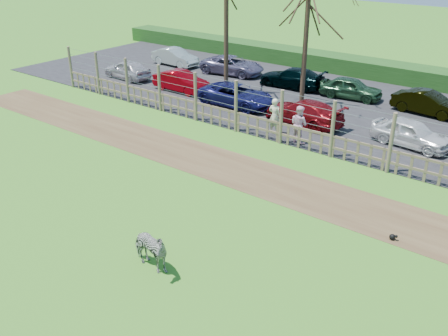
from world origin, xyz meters
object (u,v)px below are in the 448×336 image
Objects in this scene: car_8 at (232,65)px; crow at (393,237)px; car_10 at (351,88)px; zebra at (149,250)px; car_11 at (428,103)px; visitor_b at (299,124)px; car_3 at (304,112)px; car_9 at (292,78)px; car_2 at (237,95)px; car_7 at (175,57)px; tree_mid at (307,14)px; car_0 at (127,69)px; car_1 at (181,81)px; car_4 at (411,133)px; visitor_a at (275,116)px.

crow is at bearing -136.61° from car_8.
car_8 and car_10 have the same top height.
zebra is 18.42m from car_11.
car_8 is at bearing 94.14° from car_11.
car_3 is (-1.01, 2.32, -0.26)m from visitor_b.
car_3 is 5.35m from car_10.
car_10 is at bearing 119.59° from crow.
car_9 is at bearing -43.91° from visitor_b.
car_2 is 1.23× the size of car_10.
car_7 is 17.68m from car_11.
tree_mid reaches higher than car_11.
car_0 is at bearing 2.64° from visitor_b.
car_10 is at bearing -60.65° from car_1.
car_7 is 0.88× the size of car_9.
visitor_b is 0.40× the size of car_2.
car_4 is 0.97× the size of car_7.
car_4 is 10.20m from car_9.
car_2 and car_7 have the same top height.
car_8 is at bearing -44.55° from visitor_a.
car_10 is (0.07, 5.34, 0.00)m from car_3.
tree_mid is 4.52× the size of zebra.
car_9 is at bearing 129.85° from tree_mid.
car_1 is 1.00× the size of car_7.
tree_mid is at bearing -49.78° from car_2.
visitor_a reaches higher than car_1.
car_3 is (0.44, 2.06, -0.26)m from visitor_a.
car_9 is at bearing -7.71° from car_2.
car_2 and car_10 have the same top height.
visitor_b is 0.49× the size of car_10.
visitor_b is at bearing -62.19° from tree_mid.
car_1 reaches higher than crow.
tree_mid reaches higher than car_8.
car_8 is (-10.94, 18.66, 0.00)m from zebra.
car_3 is 1.00× the size of car_9.
car_2 is 5.01m from car_9.
tree_mid is 8.34m from car_4.
car_0 is 8.98m from car_2.
tree_mid is 1.94× the size of car_0.
crow is 13.01m from car_11.
car_8 is at bearing 140.69° from crow.
car_10 is (0.51, 7.41, -0.26)m from visitor_a.
car_3 is at bearing 172.78° from car_10.
car_8 is 8.62m from car_10.
crow is at bearing 154.67° from visitor_b.
visitor_b is 14.58m from car_0.
car_0 is at bearing 129.45° from car_8.
car_3 is (1.62, -2.65, -4.23)m from tree_mid.
car_11 is at bearing 88.32° from car_9.
car_7 is 0.84× the size of car_8.
car_0 is 1.00× the size of car_4.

